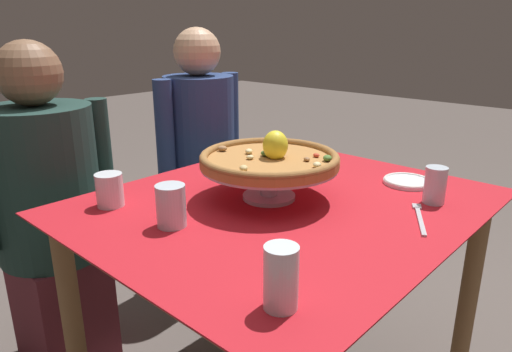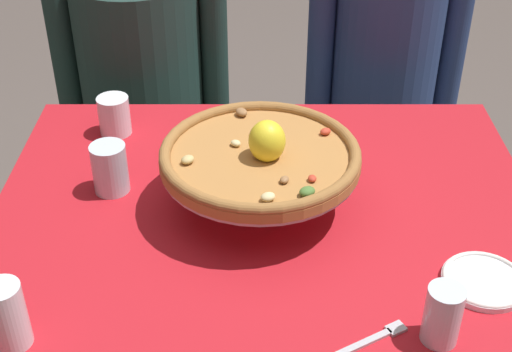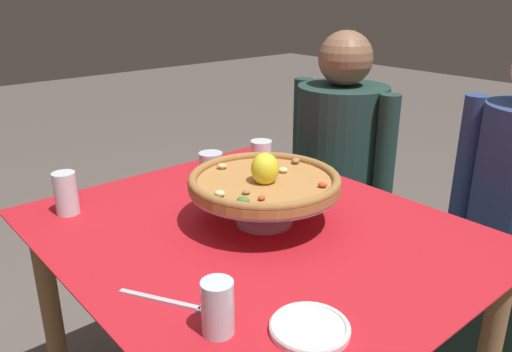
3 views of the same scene
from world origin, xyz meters
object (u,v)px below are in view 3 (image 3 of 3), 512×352
Objects in this scene: water_glass_front_left at (66,196)px; water_glass_side_left at (211,171)px; pizza_stand at (264,196)px; water_glass_front_right at (218,310)px; pizza at (264,180)px; dinner_fork at (171,302)px; water_glass_back_left at (261,156)px; side_plate at (310,327)px; diner_left at (338,177)px.

water_glass_side_left is (0.09, 0.44, -0.00)m from water_glass_front_left.
water_glass_front_left is (-0.41, -0.39, -0.03)m from pizza_stand.
water_glass_front_left is 1.13× the size of water_glass_front_right.
water_glass_front_left reaches higher than pizza_stand.
dinner_fork is (0.16, -0.40, -0.12)m from pizza.
water_glass_front_left reaches higher than water_glass_side_left.
water_glass_side_left is at bearing 136.83° from dinner_fork.
water_glass_side_left is 0.25m from water_glass_back_left.
pizza_stand is 0.44m from dinner_fork.
water_glass_front_left is 1.28× the size of water_glass_back_left.
water_glass_back_left is at bearing 97.42° from water_glass_side_left.
water_glass_front_left is 0.71m from water_glass_front_right.
water_glass_front_left is 1.11× the size of water_glass_side_left.
water_glass_front_left is 0.84m from side_plate.
side_plate is 0.29m from dinner_fork.
water_glass_back_left is 0.62× the size of side_plate.
diner_left is (-0.66, 1.12, -0.20)m from water_glass_front_right.
water_glass_front_right is 0.15m from dinner_fork.
pizza is 0.34× the size of diner_left.
pizza is at bearing -53.44° from pizza_stand.
water_glass_front_left reaches higher than water_glass_front_right.
water_glass_back_left is at bearing 139.90° from pizza.
pizza reaches higher than water_glass_front_left.
diner_left is (-0.77, 0.99, -0.16)m from side_plate.
water_glass_side_left reaches higher than water_glass_back_left.
water_glass_side_left reaches higher than pizza_stand.
side_plate is (0.73, -0.30, -0.04)m from water_glass_side_left.
dinner_fork is at bearing -68.08° from pizza.
water_glass_side_left reaches higher than side_plate.
water_glass_back_left is at bearing 85.04° from water_glass_front_left.
water_glass_side_left is 0.67m from dinner_fork.
water_glass_side_left is (-0.32, 0.05, -0.08)m from pizza.
water_glass_front_left is 1.15m from diner_left.
water_glass_front_right is at bearing -130.08° from side_plate.
water_glass_side_left is at bearing -87.19° from diner_left.
water_glass_front_left reaches higher than dinner_fork.
water_glass_front_right is (0.62, -0.43, -0.00)m from water_glass_side_left.
water_glass_back_left is at bearing 133.92° from water_glass_front_right.
pizza_stand is at bearing 128.17° from water_glass_front_right.
diner_left is (0.06, 1.13, -0.21)m from water_glass_front_left.
pizza_stand is 0.33m from water_glass_side_left.
side_plate is 0.13× the size of diner_left.
dinner_fork is (0.58, -0.01, -0.05)m from water_glass_front_left.
water_glass_front_left reaches higher than water_glass_back_left.
water_glass_front_right reaches higher than pizza_stand.
water_glass_side_left is at bearing 157.66° from side_plate.
pizza is 0.49m from side_plate.
water_glass_front_right reaches higher than water_glass_back_left.
water_glass_front_left is at bearing -94.96° from water_glass_back_left.
dinner_fork is at bearing -53.56° from water_glass_back_left.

